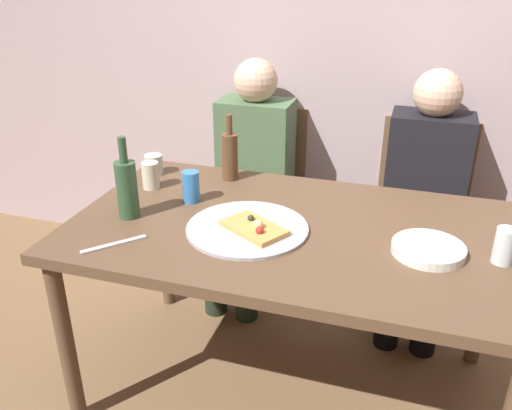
% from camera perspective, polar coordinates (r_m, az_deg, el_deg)
% --- Properties ---
extents(ground_plane, '(8.00, 8.00, 0.00)m').
position_cam_1_polar(ground_plane, '(2.32, 3.42, -18.73)').
color(ground_plane, brown).
extents(back_wall, '(6.00, 0.10, 2.60)m').
position_cam_1_polar(back_wall, '(2.69, 9.87, 18.31)').
color(back_wall, '#B29EA3').
rests_on(back_wall, ground_plane).
extents(dining_table, '(1.57, 0.91, 0.74)m').
position_cam_1_polar(dining_table, '(1.92, 3.93, -4.28)').
color(dining_table, brown).
rests_on(dining_table, ground_plane).
extents(pizza_tray, '(0.43, 0.43, 0.01)m').
position_cam_1_polar(pizza_tray, '(1.85, -0.93, -2.49)').
color(pizza_tray, '#ADADB2').
rests_on(pizza_tray, dining_table).
extents(pizza_slice_last, '(0.26, 0.22, 0.05)m').
position_cam_1_polar(pizza_slice_last, '(1.82, -0.15, -2.43)').
color(pizza_slice_last, tan).
rests_on(pizza_slice_last, pizza_tray).
extents(wine_bottle, '(0.08, 0.08, 0.30)m').
position_cam_1_polar(wine_bottle, '(1.96, -13.62, 1.83)').
color(wine_bottle, '#2D5133').
rests_on(wine_bottle, dining_table).
extents(beer_bottle, '(0.07, 0.07, 0.28)m').
position_cam_1_polar(beer_bottle, '(2.24, -2.81, 5.35)').
color(beer_bottle, brown).
rests_on(beer_bottle, dining_table).
extents(tumbler_near, '(0.08, 0.08, 0.09)m').
position_cam_1_polar(tumbler_near, '(2.35, -10.86, 4.27)').
color(tumbler_near, '#B7C6BC').
rests_on(tumbler_near, dining_table).
extents(tumbler_far, '(0.07, 0.07, 0.11)m').
position_cam_1_polar(tumbler_far, '(2.21, -11.18, 3.14)').
color(tumbler_far, beige).
rests_on(tumbler_far, dining_table).
extents(wine_glass, '(0.06, 0.06, 0.12)m').
position_cam_1_polar(wine_glass, '(1.81, 25.00, -3.97)').
color(wine_glass, silver).
rests_on(wine_glass, dining_table).
extents(soda_can, '(0.07, 0.07, 0.12)m').
position_cam_1_polar(soda_can, '(2.06, -6.96, 1.96)').
color(soda_can, '#337AC1').
rests_on(soda_can, dining_table).
extents(plate_stack, '(0.23, 0.23, 0.03)m').
position_cam_1_polar(plate_stack, '(1.79, 17.91, -4.51)').
color(plate_stack, white).
rests_on(plate_stack, dining_table).
extents(table_knife, '(0.16, 0.18, 0.01)m').
position_cam_1_polar(table_knife, '(1.82, -14.91, -4.07)').
color(table_knife, '#B7B7BC').
rests_on(table_knife, dining_table).
extents(chair_left, '(0.44, 0.44, 0.90)m').
position_cam_1_polar(chair_left, '(2.82, 0.34, 2.37)').
color(chair_left, brown).
rests_on(chair_left, ground_plane).
extents(chair_right, '(0.44, 0.44, 0.90)m').
position_cam_1_polar(chair_right, '(2.71, 17.24, 0.22)').
color(chair_right, brown).
rests_on(chair_right, ground_plane).
extents(guest_in_sweater, '(0.36, 0.56, 1.17)m').
position_cam_1_polar(guest_in_sweater, '(2.64, -0.63, 3.70)').
color(guest_in_sweater, '#4C6B47').
rests_on(guest_in_sweater, ground_plane).
extents(guest_in_beanie, '(0.36, 0.56, 1.17)m').
position_cam_1_polar(guest_in_beanie, '(2.52, 17.50, 1.46)').
color(guest_in_beanie, black).
rests_on(guest_in_beanie, ground_plane).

